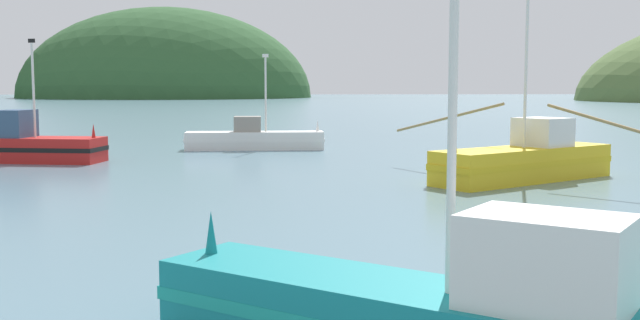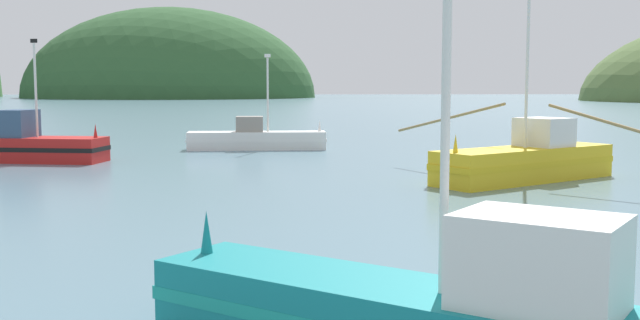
% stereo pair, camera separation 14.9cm
% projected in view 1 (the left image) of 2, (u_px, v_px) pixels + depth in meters
% --- Properties ---
extents(hill_mid_right, '(87.76, 70.21, 53.99)m').
position_uv_depth(hill_mid_right, '(167.00, 97.00, 226.09)').
color(hill_mid_right, '#2D562D').
rests_on(hill_mid_right, ground).
extents(fishing_boat_yellow, '(8.51, 12.84, 7.76)m').
position_uv_depth(fishing_boat_yellow, '(526.00, 160.00, 30.15)').
color(fishing_boat_yellow, gold).
rests_on(fishing_boat_yellow, ground).
extents(fishing_boat_red, '(7.00, 3.33, 6.15)m').
position_uv_depth(fishing_boat_red, '(33.00, 146.00, 37.41)').
color(fishing_boat_red, red).
rests_on(fishing_boat_red, ground).
extents(fishing_boat_white, '(8.35, 2.01, 5.69)m').
position_uv_depth(fishing_boat_white, '(254.00, 139.00, 44.61)').
color(fishing_boat_white, white).
rests_on(fishing_boat_white, ground).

